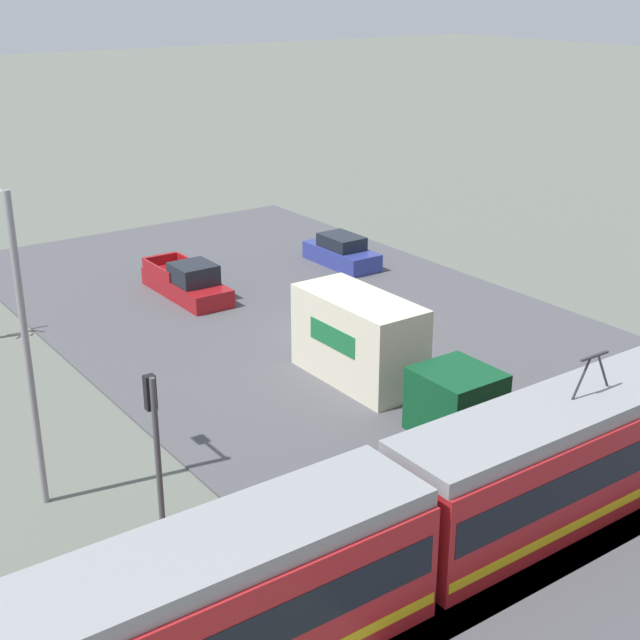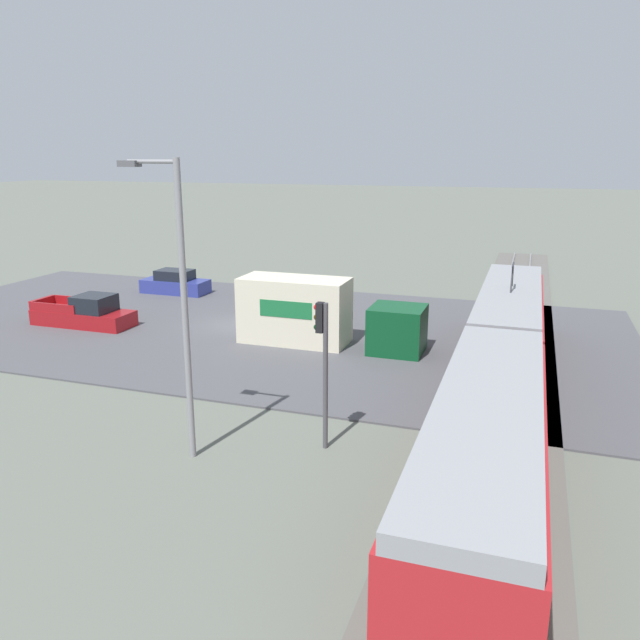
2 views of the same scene
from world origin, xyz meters
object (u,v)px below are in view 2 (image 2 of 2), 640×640
sedan_car_0 (175,283)px  light_rail_tram (500,375)px  pickup_truck (85,314)px  box_truck (319,315)px  traffic_light_pole (323,355)px  street_lamp_near_crossing (179,295)px

sedan_car_0 → light_rail_tram: bearing=56.5°
pickup_truck → sedan_car_0: size_ratio=1.26×
box_truck → traffic_light_pole: (10.57, 3.77, 1.58)m
box_truck → sedan_car_0: 15.45m
street_lamp_near_crossing → pickup_truck: bearing=-131.3°
light_rail_tram → traffic_light_pole: traffic_light_pole is taller
light_rail_tram → traffic_light_pole: bearing=-52.5°
traffic_light_pole → street_lamp_near_crossing: (1.91, -3.89, 2.06)m
box_truck → traffic_light_pole: bearing=19.6°
traffic_light_pole → box_truck: bearing=-160.4°
light_rail_tram → pickup_truck: 23.11m
light_rail_tram → street_lamp_near_crossing: street_lamp_near_crossing is taller
box_truck → traffic_light_pole: size_ratio=1.90×
traffic_light_pole → street_lamp_near_crossing: 4.80m
light_rail_tram → box_truck: light_rail_tram is taller
pickup_truck → box_truck: bearing=93.5°
pickup_truck → traffic_light_pole: size_ratio=1.17×
light_rail_tram → pickup_truck: size_ratio=4.63×
sedan_car_0 → street_lamp_near_crossing: street_lamp_near_crossing is taller
box_truck → pickup_truck: 13.42m
light_rail_tram → sedan_car_0: bearing=-123.5°
sedan_car_0 → traffic_light_pole: (18.67, 16.89, 2.43)m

